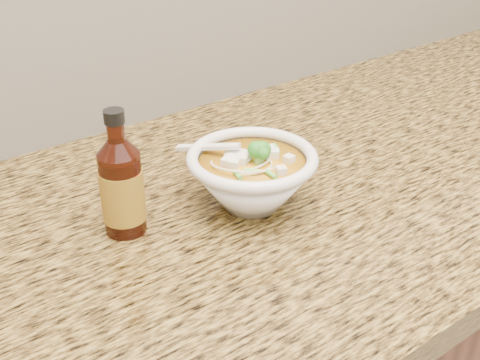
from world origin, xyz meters
TOP-DOWN VIEW (x-y plane):
  - counter_slab at (0.00, 1.68)m, footprint 4.00×0.68m
  - soup_bowl at (-0.01, 1.65)m, footprint 0.17×0.19m
  - hot_sauce_bottle at (-0.17, 1.69)m, footprint 0.07×0.07m

SIDE VIEW (x-z plane):
  - counter_slab at x=0.00m, z-range 0.86..0.90m
  - soup_bowl at x=-0.01m, z-range 0.89..0.99m
  - hot_sauce_bottle at x=-0.17m, z-range 0.88..1.05m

